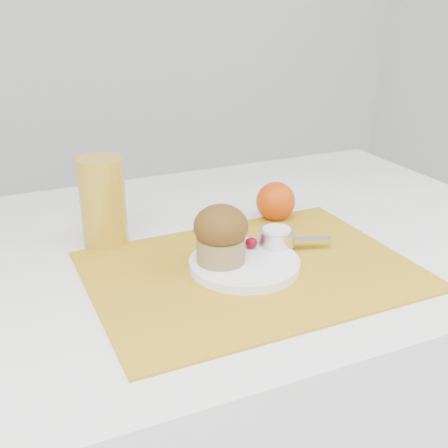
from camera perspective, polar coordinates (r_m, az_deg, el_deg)
name	(u,v)px	position (r m, az deg, el deg)	size (l,w,h in m)	color
table	(222,403)	(1.22, -0.23, -17.75)	(1.20, 0.80, 0.75)	white
placemat	(251,270)	(0.90, 2.79, -4.72)	(0.51, 0.37, 0.00)	#BD8E1A
plate	(245,264)	(0.90, 2.10, -4.06)	(0.18, 0.18, 0.01)	white
ramekin	(277,237)	(0.95, 5.36, -1.33)	(0.06, 0.06, 0.03)	silver
cream	(277,230)	(0.94, 5.39, -0.62)	(0.05, 0.05, 0.01)	white
raspberry_near	(237,239)	(0.95, 1.35, -1.53)	(0.02, 0.02, 0.02)	#5B020F
raspberry_far	(251,243)	(0.93, 2.79, -1.92)	(0.02, 0.02, 0.02)	#51020D
butter_knife	(273,241)	(0.96, 4.98, -1.71)	(0.20, 0.02, 0.01)	silver
orange	(276,201)	(1.09, 5.26, 2.30)	(0.08, 0.08, 0.08)	#CC4507
juice_glass	(103,202)	(0.99, -12.19, 2.21)	(0.08, 0.08, 0.16)	gold
muffin	(221,234)	(0.87, -0.33, -1.00)	(0.09, 0.09, 0.09)	olive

